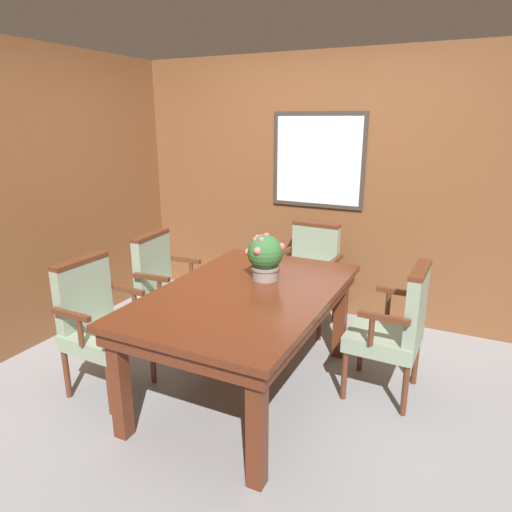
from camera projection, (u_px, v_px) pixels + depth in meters
name	position (u px, v px, depth m)	size (l,w,h in m)	color
ground_plane	(236.00, 392.00, 3.23)	(14.00, 14.00, 0.00)	gray
wall_back	(320.00, 188.00, 4.36)	(7.20, 0.08, 2.45)	brown
wall_left	(26.00, 201.00, 3.68)	(0.06, 7.20, 2.45)	brown
dining_table	(246.00, 303.00, 3.08)	(1.11, 1.74, 0.76)	#562614
chair_left_far	(166.00, 284.00, 3.84)	(0.50, 0.56, 0.95)	#562B19
chair_left_near	(99.00, 320.00, 3.16)	(0.48, 0.54, 0.95)	#562B19
chair_head_far	(310.00, 271.00, 4.18)	(0.55, 0.49, 0.95)	#562B19
chair_right_far	(396.00, 325.00, 3.08)	(0.48, 0.54, 0.95)	#562B19
potted_plant	(265.00, 256.00, 3.22)	(0.27, 0.27, 0.33)	gray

